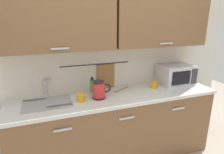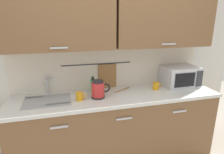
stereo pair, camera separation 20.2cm
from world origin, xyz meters
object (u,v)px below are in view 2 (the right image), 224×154
wooden_spoon (124,89)px  electric_kettle (98,89)px  microwave (180,76)px  mug_by_kettle (156,86)px  dish_soap_bottle (93,85)px  mug_near_sink (80,96)px

wooden_spoon → electric_kettle: bearing=-154.6°
microwave → mug_by_kettle: size_ratio=3.83×
electric_kettle → dish_soap_bottle: (-0.03, 0.20, -0.01)m
microwave → mug_by_kettle: microwave is taller
dish_soap_bottle → mug_near_sink: dish_soap_bottle is taller
microwave → mug_near_sink: bearing=-173.1°
electric_kettle → dish_soap_bottle: 0.21m
wooden_spoon → dish_soap_bottle: bearing=176.4°
dish_soap_bottle → wooden_spoon: (0.41, -0.03, -0.08)m
microwave → dish_soap_bottle: 1.19m
mug_by_kettle → electric_kettle: bearing=-174.2°
microwave → mug_near_sink: (-1.38, -0.17, -0.09)m
electric_kettle → mug_near_sink: (-0.22, -0.03, -0.05)m
electric_kettle → mug_by_kettle: 0.79m
mug_by_kettle → wooden_spoon: (-0.40, 0.10, -0.04)m
dish_soap_bottle → wooden_spoon: size_ratio=0.78×
mug_near_sink → mug_by_kettle: size_ratio=1.00×
mug_by_kettle → dish_soap_bottle: bearing=171.2°
mug_near_sink → wooden_spoon: 0.63m
mug_by_kettle → mug_near_sink: bearing=-173.9°
mug_near_sink → mug_by_kettle: 1.00m
microwave → dish_soap_bottle: size_ratio=2.35×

